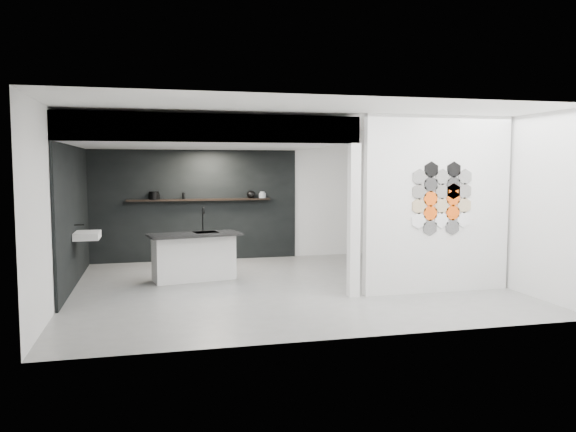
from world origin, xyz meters
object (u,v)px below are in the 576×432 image
Objects in this scene: kitchen_island at (194,256)px; stockpot at (154,195)px; glass_bowl at (262,195)px; partition_panel at (438,205)px; utensil_cup at (158,197)px; glass_vase at (262,195)px; kettle at (251,194)px; wall_basin at (87,235)px; bottle_dark at (183,196)px.

stockpot is at bearing 97.34° from kitchen_island.
kitchen_island is at bearing -128.63° from glass_bowl.
utensil_cup is (-4.28, 3.87, -0.02)m from partition_panel.
stockpot is at bearing 180.00° from glass_vase.
glass_vase is at bearing -16.43° from kettle.
bottle_dark is at bearing 50.46° from wall_basin.
bottle_dark reaches higher than utensil_cup.
kettle is at bearing 180.00° from glass_vase.
kettle is 1.26× the size of glass_bowl.
stockpot is at bearing 180.00° from bottle_dark.
partition_panel is 5.39m from bottle_dark.
stockpot is 2.29m from glass_bowl.
stockpot is 1.42× the size of glass_vase.
utensil_cup is (-1.96, 0.00, -0.03)m from kettle.
glass_vase reaches higher than glass_bowl.
wall_basin is at bearing -118.08° from stockpot.
glass_vase reaches higher than bottle_dark.
stockpot reaches higher than utensil_cup.
glass_vase is at bearing 40.61° from kitchen_island.
utensil_cup reaches higher than kitchen_island.
kettle reaches higher than utensil_cup.
wall_basin is 4.00m from glass_bowl.
stockpot reaches higher than glass_bowl.
glass_bowl is (2.29, 0.00, -0.03)m from stockpot.
utensil_cup is (1.18, 2.07, 0.53)m from wall_basin.
wall_basin is at bearing -148.65° from glass_bowl.
bottle_dark is 1.24× the size of utensil_cup.
partition_panel is 1.66× the size of kitchen_island.
wall_basin is 4.01m from glass_vase.
kitchen_island is 2.64m from kettle.
bottle_dark is at bearing 80.97° from kitchen_island.
partition_panel is 4.24m from kitchen_island.
stockpot and kettle have the same top height.
wall_basin is 1.82m from kitchen_island.
partition_panel is at bearing -61.77° from glass_bowl.
wall_basin is 3.13× the size of kettle.
partition_panel reaches higher than stockpot.
partition_panel is 5.78m from wall_basin.
partition_panel reaches higher than wall_basin.
wall_basin is at bearing -163.10° from kettle.
glass_vase is 1.27× the size of utensil_cup.
kettle is at bearing 0.00° from bottle_dark.
partition_panel is at bearing -45.79° from bottle_dark.
bottle_dark reaches higher than glass_bowl.
bottle_dark is at bearing 134.21° from partition_panel.
glass_bowl reaches higher than kitchen_island.
bottle_dark is (-0.06, 2.03, 0.96)m from kitchen_island.
glass_vase is (2.29, 0.00, -0.01)m from stockpot.
bottle_dark is at bearing 180.00° from glass_vase.
glass_vase is (-2.08, 3.87, -0.01)m from partition_panel.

